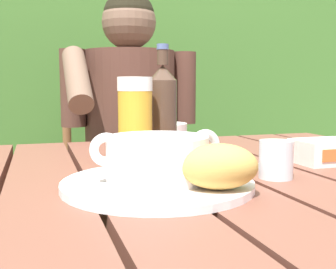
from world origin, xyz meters
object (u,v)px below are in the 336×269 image
at_px(beer_bottle, 163,109).
at_px(table_knife, 232,169).
at_px(person_eating, 132,139).
at_px(serving_plate, 158,184).
at_px(water_glass_small, 276,159).
at_px(diner_bowl, 160,134).
at_px(butter_tub, 325,151).
at_px(bread_roll, 219,166).
at_px(chair_near_diner, 122,195).
at_px(soup_bowl, 157,157).
at_px(beer_glass, 135,119).

height_order(beer_bottle, table_knife, beer_bottle).
relative_size(person_eating, serving_plate, 4.21).
relative_size(serving_plate, water_glass_small, 4.57).
bearing_deg(diner_bowl, water_glass_small, -81.86).
bearing_deg(butter_tub, water_glass_small, -152.34).
height_order(bread_roll, diner_bowl, bread_roll).
bearing_deg(water_glass_small, chair_near_diner, 93.77).
height_order(water_glass_small, table_knife, water_glass_small).
bearing_deg(soup_bowl, butter_tub, 13.68).
bearing_deg(diner_bowl, beer_glass, -117.67).
bearing_deg(chair_near_diner, beer_bottle, -94.07).
distance_m(soup_bowl, beer_bottle, 0.29).
relative_size(serving_plate, diner_bowl, 2.05).
relative_size(beer_bottle, diner_bowl, 1.71).
height_order(serving_plate, water_glass_small, water_glass_small).
bearing_deg(chair_near_diner, table_knife, -88.57).
xyz_separation_m(water_glass_small, butter_tub, (0.17, 0.09, -0.01)).
xyz_separation_m(water_glass_small, table_knife, (-0.04, 0.08, -0.03)).
bearing_deg(chair_near_diner, bread_roll, -94.05).
xyz_separation_m(soup_bowl, water_glass_small, (0.21, 0.00, -0.02)).
relative_size(beer_glass, table_knife, 1.14).
height_order(butter_tub, table_knife, butter_tub).
bearing_deg(person_eating, serving_plate, -99.92).
distance_m(serving_plate, beer_glass, 0.24).
relative_size(table_knife, diner_bowl, 1.07).
xyz_separation_m(bread_roll, table_knife, (0.10, 0.16, -0.04)).
relative_size(beer_glass, water_glass_small, 2.70).
height_order(person_eating, beer_glass, person_eating).
bearing_deg(beer_glass, beer_bottle, 31.75).
relative_size(beer_bottle, water_glass_small, 3.81).
height_order(beer_glass, butter_tub, beer_glass).
bearing_deg(beer_glass, person_eating, 78.07).
relative_size(beer_bottle, butter_tub, 2.04).
bearing_deg(soup_bowl, beer_bottle, 71.40).
xyz_separation_m(beer_glass, table_knife, (0.15, -0.15, -0.08)).
distance_m(chair_near_diner, beer_glass, 0.88).
distance_m(serving_plate, butter_tub, 0.39).
distance_m(beer_glass, beer_bottle, 0.09).
bearing_deg(serving_plate, beer_glass, 85.33).
xyz_separation_m(serving_plate, beer_bottle, (0.09, 0.27, 0.10)).
xyz_separation_m(butter_tub, table_knife, (-0.22, -0.01, -0.02)).
relative_size(person_eating, bread_roll, 9.75).
bearing_deg(water_glass_small, bread_roll, -150.49).
distance_m(person_eating, bread_roll, 0.89).
distance_m(chair_near_diner, butter_tub, 1.00).
distance_m(beer_bottle, water_glass_small, 0.30).
distance_m(chair_near_diner, diner_bowl, 0.63).
distance_m(chair_near_diner, person_eating, 0.32).
xyz_separation_m(beer_bottle, diner_bowl, (0.05, 0.19, -0.08)).
bearing_deg(water_glass_small, diner_bowl, 98.14).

